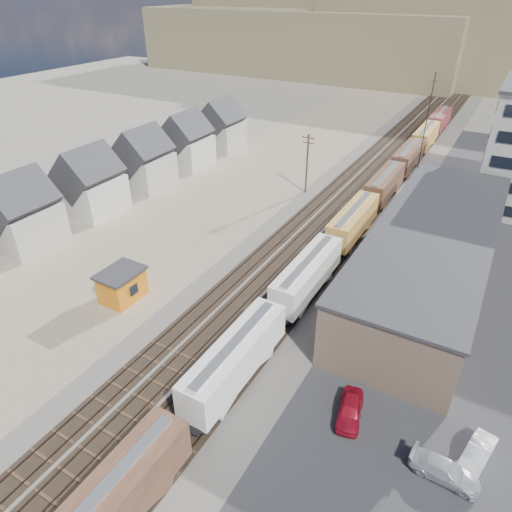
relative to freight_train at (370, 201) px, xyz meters
The scene contains 15 objects.
ground 38.09m from the freight_train, 95.74° to the right, with size 300.00×300.00×0.00m, color #6B6356.
ballast_bed 13.08m from the freight_train, 107.29° to the left, with size 18.00×200.00×0.06m, color #4C4742.
dirt_yard 24.06m from the freight_train, behind, with size 24.00×180.00×0.03m, color #6E604C.
asphalt_lot 18.62m from the freight_train, ahead, with size 26.00×120.00×0.04m, color #232326.
rail_tracks 13.23m from the freight_train, 109.62° to the left, with size 11.40×200.00×0.24m.
freight_train is the anchor object (origin of this frame).
warehouse 17.02m from the freight_train, 48.85° to the right, with size 12.40×40.40×7.25m.
utility_pole_north 13.24m from the freight_train, 161.13° to the left, with size 2.20×0.32×10.00m.
radio_mast 23.19m from the freight_train, 84.34° to the left, with size 1.20×0.16×18.00m.
townhouse_row 39.94m from the freight_train, 161.30° to the right, with size 8.15×68.16×10.47m.
hills_north 130.67m from the freight_train, 91.60° to the left, with size 265.00×80.00×32.00m.
maintenance_shed 37.99m from the freight_train, 117.66° to the right, with size 3.88×5.00×3.64m.
parked_car_red 38.16m from the freight_train, 74.51° to the right, with size 1.91×4.75×1.62m, color maroon.
parked_car_white 41.00m from the freight_train, 61.14° to the right, with size 1.57×4.50×1.48m, color silver.
parked_car_silver 42.48m from the freight_train, 65.01° to the right, with size 2.02×4.98×1.44m, color #9FA1A6.
Camera 1 is at (19.83, -24.78, 30.92)m, focal length 32.00 mm.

